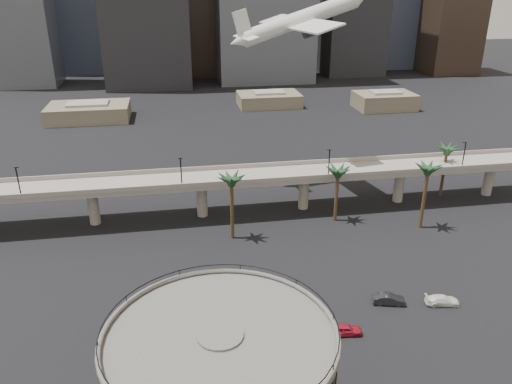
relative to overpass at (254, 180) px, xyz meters
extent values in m
cylinder|color=#53504D|center=(-13.00, -59.00, 4.44)|extent=(22.00, 22.00, 0.45)
torus|color=#53504D|center=(-13.00, -59.00, 4.91)|extent=(22.20, 22.20, 0.50)
torus|color=black|center=(-13.00, -59.00, 5.71)|extent=(21.80, 21.80, 0.10)
cylinder|color=#53504D|center=(-13.00, -59.00, 8.44)|extent=(22.00, 22.00, 0.45)
torus|color=#53504D|center=(-13.00, -59.00, 8.91)|extent=(22.20, 22.20, 0.50)
torus|color=black|center=(-13.00, -59.00, 9.71)|extent=(21.80, 21.80, 0.10)
cube|color=gray|center=(0.00, 0.00, 0.66)|extent=(130.00, 9.00, 0.90)
cube|color=gray|center=(0.00, -4.50, 1.56)|extent=(130.00, 0.30, 1.00)
cube|color=gray|center=(0.00, 4.50, 1.56)|extent=(130.00, 0.30, 1.00)
cylinder|color=gray|center=(-33.00, 0.00, -3.54)|extent=(2.20, 2.20, 8.00)
cylinder|color=gray|center=(-11.00, 0.00, -3.54)|extent=(2.20, 2.20, 8.00)
cylinder|color=gray|center=(11.00, 0.00, -3.54)|extent=(2.20, 2.20, 8.00)
cylinder|color=gray|center=(33.00, 0.00, -3.54)|extent=(2.20, 2.20, 8.00)
cylinder|color=gray|center=(55.00, 0.00, -3.54)|extent=(2.20, 2.20, 8.00)
cylinder|color=black|center=(-45.00, -4.00, 4.16)|extent=(0.24, 0.24, 6.00)
cylinder|color=black|center=(-15.00, -4.00, 4.16)|extent=(0.24, 0.24, 6.00)
cylinder|color=black|center=(15.00, -4.00, 4.16)|extent=(0.24, 0.24, 6.00)
cylinder|color=black|center=(45.00, -4.00, 4.16)|extent=(0.24, 0.24, 6.00)
cylinder|color=#45321D|center=(-6.00, -11.00, -1.26)|extent=(0.70, 0.70, 12.15)
ellipsoid|color=#1A3A1F|center=(-6.00, -11.00, 5.21)|extent=(4.40, 4.40, 2.00)
cylinder|color=#45321D|center=(16.00, -7.00, -1.94)|extent=(0.70, 0.70, 10.80)
ellipsoid|color=#1A3A1F|center=(16.00, -7.00, 3.86)|extent=(4.40, 4.40, 2.00)
cylinder|color=#45321D|center=(32.00, -13.00, -1.04)|extent=(0.70, 0.70, 12.60)
ellipsoid|color=#1A3A1F|center=(32.00, -13.00, 5.66)|extent=(4.40, 4.40, 2.00)
cylinder|color=#45321D|center=(44.00, 1.00, -1.71)|extent=(0.70, 0.70, 11.25)
ellipsoid|color=#1A3A1F|center=(44.00, 1.00, 4.31)|extent=(4.40, 4.40, 2.00)
cube|color=brown|center=(-45.00, 85.00, -4.59)|extent=(28.00, 18.00, 5.50)
cube|color=gray|center=(-45.00, 85.00, -1.44)|extent=(14.00, 9.00, 0.80)
cube|color=brown|center=(22.00, 95.00, -4.84)|extent=(24.00, 16.00, 5.00)
cube|color=gray|center=(22.00, 95.00, -1.94)|extent=(12.00, 8.00, 0.80)
cube|color=brown|center=(65.00, 83.00, -4.34)|extent=(22.00, 15.00, 6.00)
cube|color=gray|center=(65.00, 83.00, -0.94)|extent=(11.00, 7.50, 0.80)
cube|color=#4C5059|center=(-80.00, 155.00, 28.83)|extent=(26.00, 24.00, 72.34)
cube|color=#384357|center=(-55.00, 190.00, 14.92)|extent=(30.00, 30.00, 44.52)
cube|color=#7E6C57|center=(55.00, 185.00, 12.14)|extent=(24.00, 24.00, 38.95)
cube|color=#384357|center=(105.00, 180.00, 25.12)|extent=(34.00, 30.00, 64.92)
cube|color=#2D2119|center=(130.00, 155.00, 19.56)|extent=(26.00, 26.00, 53.79)
cube|color=#7E6C57|center=(18.00, 205.00, 10.28)|extent=(22.00, 22.00, 35.24)
cylinder|color=silver|center=(13.99, 18.53, 30.65)|extent=(28.58, 9.54, 11.20)
cone|color=silver|center=(-0.87, 15.34, 26.40)|extent=(4.90, 4.09, 4.10)
cube|color=silver|center=(13.19, 18.35, 29.79)|extent=(12.72, 31.23, 2.12)
cube|color=silver|center=(0.94, 15.73, 27.34)|extent=(4.50, 10.46, 0.90)
cube|color=silver|center=(0.19, 15.57, 30.09)|extent=(4.62, 1.32, 6.27)
cylinder|color=#242429|center=(12.88, 24.01, 28.55)|extent=(4.99, 2.97, 3.11)
cylinder|color=#242429|center=(15.22, 13.06, 28.55)|extent=(4.99, 2.97, 3.11)
imported|color=#A8182D|center=(6.11, -42.05, -6.54)|extent=(4.86, 2.39, 1.60)
imported|color=black|center=(15.12, -36.31, -6.51)|extent=(5.29, 2.94, 1.65)
imported|color=white|center=(23.18, -37.85, -6.59)|extent=(5.45, 2.94, 1.50)
camera|label=1|loc=(-16.01, -96.05, 39.06)|focal=35.00mm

